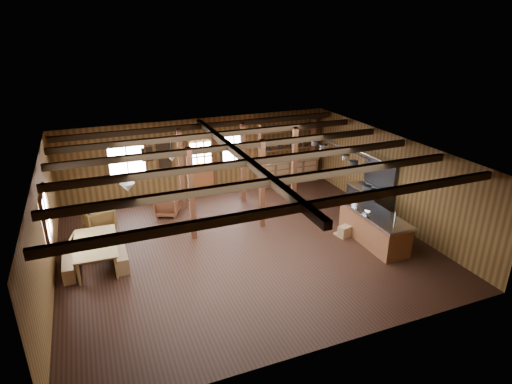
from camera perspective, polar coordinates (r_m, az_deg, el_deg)
room at (r=11.83m, az=-1.79°, el=-1.22°), size 10.04×9.04×2.84m
ceiling_joists at (r=11.55m, az=-2.17°, el=4.95°), size 9.80×8.82×0.18m
timber_posts at (r=13.82m, az=-2.76°, el=2.27°), size 3.95×2.35×2.80m
back_door at (r=15.99m, az=-7.31°, el=2.94°), size 1.02×0.08×2.15m
window_back_left at (r=15.38m, az=-16.85°, el=4.19°), size 1.32×0.06×1.32m
window_back_right at (r=16.14m, az=-2.97°, el=5.95°), size 1.02×0.06×1.32m
window_left at (r=11.68m, az=-26.24°, el=-2.89°), size 0.14×1.24×1.32m
notice_boards at (r=15.48m, az=-12.82°, el=4.87°), size 1.08×0.03×0.90m
back_counter at (r=16.98m, az=4.10°, el=3.22°), size 2.55×0.60×2.45m
pendant_lamps at (r=11.94m, az=-13.73°, el=2.74°), size 1.86×2.36×0.66m
pot_rack at (r=13.25m, az=10.53°, el=5.19°), size 0.41×3.00×0.38m
kitchen_island at (r=12.90m, az=15.41°, el=-4.51°), size 0.92×2.51×1.20m
step_stool at (r=13.11m, az=11.70°, el=-5.19°), size 0.44×0.36×0.34m
commercial_range at (r=14.56m, az=15.10°, el=-0.62°), size 0.83×1.63×2.01m
dining_table at (r=12.12m, az=-20.25°, el=-7.69°), size 1.14×1.96×0.68m
bench_wall at (r=12.22m, az=-23.69°, el=-8.73°), size 0.27×1.47×0.40m
bench_aisle at (r=12.18m, az=-17.64°, el=-7.81°), size 0.30×1.61×0.44m
armchair_a at (r=14.00m, az=-20.23°, el=-3.39°), size 1.00×1.01×0.76m
armchair_b at (r=14.49m, az=-11.76°, el=-1.76°), size 0.95×0.96×0.67m
armchair_c at (r=12.61m, az=-21.74°, el=-6.74°), size 0.88×0.90×0.67m
counter_pot at (r=13.21m, az=13.28°, el=-0.98°), size 0.32×0.32×0.19m
bowl at (r=12.57m, az=14.42°, el=-2.64°), size 0.32×0.32×0.06m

